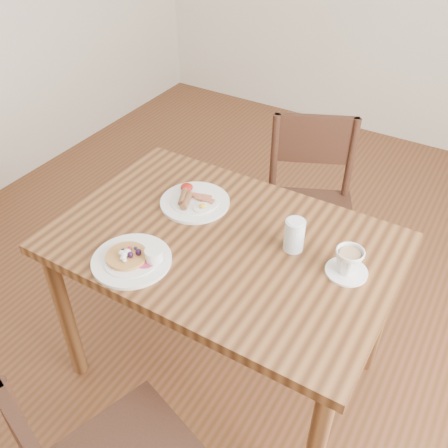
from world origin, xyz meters
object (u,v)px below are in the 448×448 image
Objects in this scene: chair_far at (309,203)px; breakfast_plate at (194,201)px; pancake_plate at (133,259)px; teacup_saucer at (348,262)px; dining_table at (224,260)px; water_glass at (294,235)px.

chair_far reaches higher than breakfast_plate.
teacup_saucer is (0.63, 0.32, 0.03)m from pancake_plate.
teacup_saucer is (0.43, 0.06, 0.14)m from dining_table.
teacup_saucer is at bearing 96.30° from chair_far.
breakfast_plate is at bearing 149.36° from dining_table.
dining_table is at bearing -30.64° from breakfast_plate.
pancake_plate is 0.38m from breakfast_plate.
breakfast_plate is at bearing 91.65° from pancake_plate.
chair_far is at bearing 75.24° from pancake_plate.
chair_far is 1.03m from pancake_plate.
breakfast_plate is at bearing 40.69° from chair_far.
pancake_plate is at bearing -153.03° from teacup_saucer.
water_glass reaches higher than teacup_saucer.
breakfast_plate is (-0.21, 0.13, 0.11)m from dining_table.
pancake_plate is (-0.20, -0.26, 0.11)m from dining_table.
dining_table is 0.29m from water_glass.
water_glass is at bearing 38.27° from pancake_plate.
breakfast_plate is at bearing 174.55° from teacup_saucer.
dining_table is 0.27m from breakfast_plate.
chair_far reaches higher than teacup_saucer.
dining_table is 8.57× the size of teacup_saucer.
pancake_plate is at bearing -88.35° from breakfast_plate.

